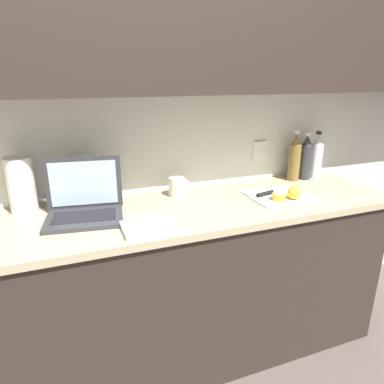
{
  "coord_description": "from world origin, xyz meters",
  "views": [
    {
      "loc": [
        -0.37,
        -1.49,
        1.51
      ],
      "look_at": [
        0.19,
        -0.01,
        0.97
      ],
      "focal_mm": 32.0,
      "sensor_mm": 36.0,
      "label": 1
    }
  ],
  "objects_px": {
    "bottle_green_soda": "(295,158)",
    "cutting_board": "(279,196)",
    "bottle_oil_tall": "(306,158)",
    "lemon_half_cut": "(279,197)",
    "lemon_whole_beside": "(294,193)",
    "bottle_water_clear": "(316,157)",
    "knife": "(270,193)",
    "measuring_cup": "(177,187)",
    "paper_towel_roll": "(21,185)",
    "laptop": "(84,204)"
  },
  "relations": [
    {
      "from": "bottle_water_clear",
      "to": "cutting_board",
      "type": "bearing_deg",
      "value": -150.75
    },
    {
      "from": "lemon_half_cut",
      "to": "lemon_whole_beside",
      "type": "distance_m",
      "value": 0.09
    },
    {
      "from": "measuring_cup",
      "to": "bottle_oil_tall",
      "type": "bearing_deg",
      "value": 1.73
    },
    {
      "from": "lemon_half_cut",
      "to": "bottle_green_soda",
      "type": "relative_size",
      "value": 0.22
    },
    {
      "from": "knife",
      "to": "bottle_green_soda",
      "type": "height_order",
      "value": "bottle_green_soda"
    },
    {
      "from": "bottle_green_soda",
      "to": "bottle_oil_tall",
      "type": "height_order",
      "value": "bottle_green_soda"
    },
    {
      "from": "bottle_green_soda",
      "to": "knife",
      "type": "bearing_deg",
      "value": -145.4
    },
    {
      "from": "lemon_whole_beside",
      "to": "bottle_green_soda",
      "type": "bearing_deg",
      "value": 54.32
    },
    {
      "from": "cutting_board",
      "to": "lemon_whole_beside",
      "type": "xyz_separation_m",
      "value": [
        0.04,
        -0.08,
        0.04
      ]
    },
    {
      "from": "bottle_green_soda",
      "to": "bottle_oil_tall",
      "type": "xyz_separation_m",
      "value": [
        0.08,
        -0.0,
        -0.01
      ]
    },
    {
      "from": "laptop",
      "to": "lemon_half_cut",
      "type": "distance_m",
      "value": 0.96
    },
    {
      "from": "knife",
      "to": "bottle_green_soda",
      "type": "xyz_separation_m",
      "value": [
        0.3,
        0.21,
        0.13
      ]
    },
    {
      "from": "bottle_green_soda",
      "to": "paper_towel_roll",
      "type": "distance_m",
      "value": 1.52
    },
    {
      "from": "laptop",
      "to": "lemon_half_cut",
      "type": "bearing_deg",
      "value": -1.02
    },
    {
      "from": "bottle_oil_tall",
      "to": "paper_towel_roll",
      "type": "height_order",
      "value": "bottle_oil_tall"
    },
    {
      "from": "lemon_half_cut",
      "to": "lemon_whole_beside",
      "type": "relative_size",
      "value": 1.0
    },
    {
      "from": "lemon_half_cut",
      "to": "paper_towel_roll",
      "type": "height_order",
      "value": "paper_towel_roll"
    },
    {
      "from": "lemon_half_cut",
      "to": "measuring_cup",
      "type": "distance_m",
      "value": 0.54
    },
    {
      "from": "laptop",
      "to": "paper_towel_roll",
      "type": "distance_m",
      "value": 0.32
    },
    {
      "from": "measuring_cup",
      "to": "bottle_green_soda",
      "type": "bearing_deg",
      "value": 1.91
    },
    {
      "from": "lemon_whole_beside",
      "to": "bottle_green_soda",
      "type": "height_order",
      "value": "bottle_green_soda"
    },
    {
      "from": "cutting_board",
      "to": "laptop",
      "type": "bearing_deg",
      "value": 174.96
    },
    {
      "from": "bottle_oil_tall",
      "to": "bottle_water_clear",
      "type": "distance_m",
      "value": 0.08
    },
    {
      "from": "lemon_half_cut",
      "to": "bottle_water_clear",
      "type": "xyz_separation_m",
      "value": [
        0.47,
        0.3,
        0.11
      ]
    },
    {
      "from": "lemon_whole_beside",
      "to": "paper_towel_roll",
      "type": "bearing_deg",
      "value": 166.12
    },
    {
      "from": "laptop",
      "to": "paper_towel_roll",
      "type": "height_order",
      "value": "paper_towel_roll"
    },
    {
      "from": "laptop",
      "to": "knife",
      "type": "relative_size",
      "value": 1.32
    },
    {
      "from": "bottle_green_soda",
      "to": "measuring_cup",
      "type": "distance_m",
      "value": 0.78
    },
    {
      "from": "knife",
      "to": "measuring_cup",
      "type": "bearing_deg",
      "value": 146.69
    },
    {
      "from": "lemon_whole_beside",
      "to": "measuring_cup",
      "type": "height_order",
      "value": "measuring_cup"
    },
    {
      "from": "lemon_half_cut",
      "to": "paper_towel_roll",
      "type": "relative_size",
      "value": 0.26
    },
    {
      "from": "paper_towel_roll",
      "to": "bottle_green_soda",
      "type": "bearing_deg",
      "value": -0.27
    },
    {
      "from": "lemon_half_cut",
      "to": "bottle_green_soda",
      "type": "height_order",
      "value": "bottle_green_soda"
    },
    {
      "from": "laptop",
      "to": "cutting_board",
      "type": "xyz_separation_m",
      "value": [
        1.0,
        -0.09,
        -0.06
      ]
    },
    {
      "from": "knife",
      "to": "bottle_green_soda",
      "type": "bearing_deg",
      "value": 22.34
    },
    {
      "from": "bottle_oil_tall",
      "to": "measuring_cup",
      "type": "distance_m",
      "value": 0.86
    },
    {
      "from": "measuring_cup",
      "to": "bottle_water_clear",
      "type": "bearing_deg",
      "value": 1.58
    },
    {
      "from": "lemon_half_cut",
      "to": "lemon_whole_beside",
      "type": "xyz_separation_m",
      "value": [
        0.08,
        -0.01,
        0.02
      ]
    },
    {
      "from": "knife",
      "to": "measuring_cup",
      "type": "xyz_separation_m",
      "value": [
        -0.47,
        0.18,
        0.03
      ]
    },
    {
      "from": "measuring_cup",
      "to": "lemon_whole_beside",
      "type": "bearing_deg",
      "value": -27.87
    },
    {
      "from": "paper_towel_roll",
      "to": "lemon_half_cut",
      "type": "bearing_deg",
      "value": -14.17
    },
    {
      "from": "bottle_green_soda",
      "to": "measuring_cup",
      "type": "bearing_deg",
      "value": -178.09
    },
    {
      "from": "laptop",
      "to": "lemon_whole_beside",
      "type": "height_order",
      "value": "laptop"
    },
    {
      "from": "lemon_half_cut",
      "to": "cutting_board",
      "type": "bearing_deg",
      "value": 53.47
    },
    {
      "from": "cutting_board",
      "to": "bottle_green_soda",
      "type": "distance_m",
      "value": 0.38
    },
    {
      "from": "bottle_water_clear",
      "to": "bottle_green_soda",
      "type": "bearing_deg",
      "value": 180.0
    },
    {
      "from": "bottle_green_soda",
      "to": "cutting_board",
      "type": "bearing_deg",
      "value": -137.72
    },
    {
      "from": "knife",
      "to": "lemon_whole_beside",
      "type": "distance_m",
      "value": 0.13
    },
    {
      "from": "cutting_board",
      "to": "paper_towel_roll",
      "type": "distance_m",
      "value": 1.29
    },
    {
      "from": "knife",
      "to": "measuring_cup",
      "type": "height_order",
      "value": "measuring_cup"
    }
  ]
}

